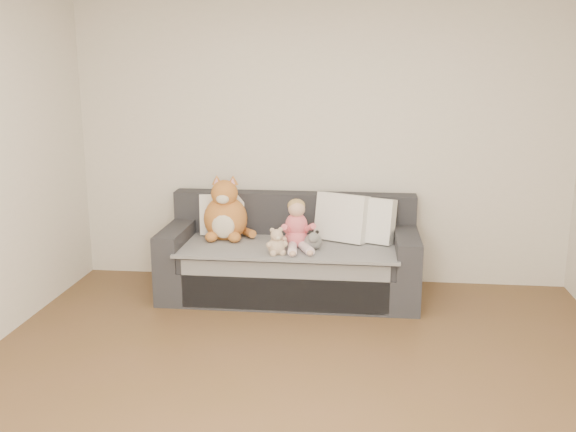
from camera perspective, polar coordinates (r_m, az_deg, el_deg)
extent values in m
plane|color=brown|center=(3.88, 0.29, -17.46)|extent=(5.00, 5.00, 0.00)
plane|color=silver|center=(5.86, 2.92, 6.59)|extent=(4.50, 0.00, 4.50)
cube|color=#25262A|center=(5.67, 0.17, -5.56)|extent=(2.20, 0.90, 0.30)
cube|color=#25262A|center=(5.57, 0.14, -3.47)|extent=(1.90, 0.80, 0.15)
cube|color=#25262A|center=(5.87, 0.54, 0.17)|extent=(2.20, 0.20, 0.40)
cube|color=#25262A|center=(5.77, -9.76, -2.31)|extent=(0.20, 0.90, 0.30)
cube|color=#25262A|center=(5.57, 10.47, -2.92)|extent=(0.20, 0.90, 0.30)
cube|color=gray|center=(5.53, 0.12, -2.67)|extent=(1.85, 0.88, 0.02)
cube|color=gray|center=(5.23, -0.35, -6.33)|extent=(1.70, 0.02, 0.41)
cube|color=silver|center=(5.87, -5.88, 0.16)|extent=(0.43, 0.26, 0.38)
cube|color=silver|center=(5.63, 4.79, -0.14)|extent=(0.50, 0.37, 0.43)
cube|color=silver|center=(5.61, 7.28, -0.35)|extent=(0.47, 0.34, 0.41)
ellipsoid|color=#E04F82|center=(5.44, 0.76, -1.97)|extent=(0.20, 0.16, 0.16)
ellipsoid|color=#E04F82|center=(5.42, 0.75, -0.79)|extent=(0.19, 0.16, 0.21)
ellipsoid|color=#DBAA8C|center=(5.38, 0.77, 0.64)|extent=(0.14, 0.14, 0.14)
ellipsoid|color=tan|center=(5.39, 0.75, 0.93)|extent=(0.15, 0.15, 0.12)
cylinder|color=#E04F82|center=(5.35, -0.16, -1.18)|extent=(0.07, 0.20, 0.13)
cylinder|color=#E04F82|center=(5.38, 1.84, -1.12)|extent=(0.15, 0.19, 0.13)
ellipsoid|color=#DBAA8C|center=(5.30, -0.37, -2.09)|extent=(0.05, 0.05, 0.05)
ellipsoid|color=#DBAA8C|center=(5.33, 2.26, -2.00)|extent=(0.05, 0.05, 0.05)
cylinder|color=#E5B2C6|center=(5.29, 0.40, -2.91)|extent=(0.10, 0.25, 0.08)
cylinder|color=#E5B2C6|center=(5.30, 1.61, -2.87)|extent=(0.16, 0.26, 0.08)
ellipsoid|color=#DBAA8C|center=(5.17, 0.42, -3.35)|extent=(0.05, 0.08, 0.04)
ellipsoid|color=#DBAA8C|center=(5.19, 1.97, -3.29)|extent=(0.05, 0.08, 0.04)
ellipsoid|color=#B46D28|center=(5.73, -5.56, -0.23)|extent=(0.39, 0.33, 0.41)
ellipsoid|color=beige|center=(5.61, -5.78, -0.86)|extent=(0.20, 0.09, 0.23)
ellipsoid|color=#B46D28|center=(5.65, -5.67, 2.02)|extent=(0.24, 0.24, 0.24)
ellipsoid|color=beige|center=(5.56, -5.84, 1.50)|extent=(0.11, 0.07, 0.08)
cone|color=#B46D28|center=(5.68, -6.34, 3.22)|extent=(0.10, 0.10, 0.08)
cone|color=pink|center=(5.67, -6.37, 3.14)|extent=(0.06, 0.06, 0.05)
cone|color=#B46D28|center=(5.66, -4.91, 3.21)|extent=(0.10, 0.10, 0.08)
cone|color=pink|center=(5.64, -4.93, 3.13)|extent=(0.06, 0.06, 0.05)
ellipsoid|color=#B46D28|center=(5.63, -6.82, -1.85)|extent=(0.11, 0.14, 0.09)
ellipsoid|color=#B46D28|center=(5.60, -4.76, -1.89)|extent=(0.11, 0.14, 0.09)
cylinder|color=#B46D28|center=(5.78, -3.65, -1.43)|extent=(0.20, 0.26, 0.09)
ellipsoid|color=tan|center=(5.23, -1.04, -2.72)|extent=(0.14, 0.12, 0.14)
ellipsoid|color=tan|center=(5.20, -1.02, -1.73)|extent=(0.10, 0.10, 0.10)
ellipsoid|color=tan|center=(5.18, -1.42, -1.27)|extent=(0.04, 0.04, 0.04)
ellipsoid|color=tan|center=(5.20, -0.68, -1.21)|extent=(0.04, 0.04, 0.04)
ellipsoid|color=beige|center=(5.16, -0.89, -1.96)|extent=(0.04, 0.04, 0.04)
ellipsoid|color=tan|center=(5.19, -1.68, -2.60)|extent=(0.05, 0.05, 0.05)
ellipsoid|color=tan|center=(5.23, -0.30, -2.48)|extent=(0.05, 0.05, 0.05)
ellipsoid|color=tan|center=(5.19, -1.32, -3.35)|extent=(0.06, 0.06, 0.06)
ellipsoid|color=tan|center=(5.21, -0.49, -3.28)|extent=(0.06, 0.06, 0.06)
ellipsoid|color=white|center=(5.38, 2.23, -2.28)|extent=(0.15, 0.19, 0.13)
ellipsoid|color=white|center=(5.28, 2.28, -1.93)|extent=(0.09, 0.09, 0.09)
ellipsoid|color=black|center=(5.28, 1.95, -1.44)|extent=(0.03, 0.03, 0.03)
ellipsoid|color=black|center=(5.29, 2.60, -1.43)|extent=(0.03, 0.03, 0.03)
cylinder|color=#813693|center=(5.38, -0.59, -2.53)|extent=(0.06, 0.06, 0.08)
cone|color=#46B875|center=(5.37, -0.59, -2.03)|extent=(0.06, 0.06, 0.03)
cylinder|color=#46B875|center=(5.38, -1.02, -2.48)|extent=(0.01, 0.01, 0.05)
cylinder|color=#46B875|center=(5.38, -0.16, -2.49)|extent=(0.01, 0.01, 0.05)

